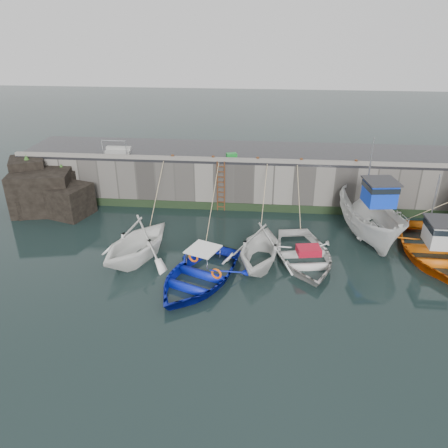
# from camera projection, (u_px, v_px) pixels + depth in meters

# --- Properties ---
(ground) EXTENTS (120.00, 120.00, 0.00)m
(ground) POSITION_uv_depth(u_px,v_px,m) (245.00, 306.00, 18.51)
(ground) COLOR black
(ground) RESTS_ON ground
(quay_back) EXTENTS (30.00, 5.00, 3.00)m
(quay_back) POSITION_uv_depth(u_px,v_px,m) (255.00, 175.00, 29.07)
(quay_back) COLOR slate
(quay_back) RESTS_ON ground
(road_back) EXTENTS (30.00, 5.00, 0.16)m
(road_back) POSITION_uv_depth(u_px,v_px,m) (255.00, 152.00, 28.38)
(road_back) COLOR black
(road_back) RESTS_ON quay_back
(kerb_back) EXTENTS (30.00, 0.30, 0.20)m
(kerb_back) POSITION_uv_depth(u_px,v_px,m) (254.00, 160.00, 26.20)
(kerb_back) COLOR slate
(kerb_back) RESTS_ON road_back
(algae_back) EXTENTS (30.00, 0.08, 0.50)m
(algae_back) POSITION_uv_depth(u_px,v_px,m) (253.00, 208.00, 27.33)
(algae_back) COLOR black
(algae_back) RESTS_ON ground
(rock_outcrop) EXTENTS (5.85, 4.24, 3.41)m
(rock_outcrop) POSITION_uv_depth(u_px,v_px,m) (46.00, 190.00, 27.22)
(rock_outcrop) COLOR black
(rock_outcrop) RESTS_ON ground
(ladder) EXTENTS (0.51, 0.08, 3.20)m
(ladder) POSITION_uv_depth(u_px,v_px,m) (221.00, 187.00, 26.88)
(ladder) COLOR #3F1E0F
(ladder) RESTS_ON ground
(boat_near_white) EXTENTS (5.75, 6.11, 2.57)m
(boat_near_white) POSITION_uv_depth(u_px,v_px,m) (138.00, 259.00, 22.10)
(boat_near_white) COLOR white
(boat_near_white) RESTS_ON ground
(boat_near_white_rope) EXTENTS (0.04, 4.79, 3.10)m
(boat_near_white_rope) POSITION_uv_depth(u_px,v_px,m) (158.00, 221.00, 26.14)
(boat_near_white_rope) COLOR tan
(boat_near_white_rope) RESTS_ON ground
(boat_near_blue) EXTENTS (5.92, 6.82, 1.18)m
(boat_near_blue) POSITION_uv_depth(u_px,v_px,m) (198.00, 281.00, 20.23)
(boat_near_blue) COLOR #0B1AAB
(boat_near_blue) RESTS_ON ground
(boat_near_blue_rope) EXTENTS (0.04, 6.35, 3.10)m
(boat_near_blue_rope) POSITION_uv_depth(u_px,v_px,m) (212.00, 230.00, 25.07)
(boat_near_blue_rope) COLOR tan
(boat_near_blue_rope) RESTS_ON ground
(boat_near_blacktrim) EXTENTS (4.60, 5.12, 2.41)m
(boat_near_blacktrim) POSITION_uv_depth(u_px,v_px,m) (259.00, 264.00, 21.65)
(boat_near_blacktrim) COLOR silver
(boat_near_blacktrim) RESTS_ON ground
(boat_near_blacktrim_rope) EXTENTS (0.04, 4.72, 3.10)m
(boat_near_blacktrim_rope) POSITION_uv_depth(u_px,v_px,m) (261.00, 225.00, 25.67)
(boat_near_blacktrim_rope) COLOR tan
(boat_near_blacktrim_rope) RESTS_ON ground
(boat_near_navy) EXTENTS (4.78, 6.09, 1.15)m
(boat_near_navy) POSITION_uv_depth(u_px,v_px,m) (303.00, 260.00, 21.95)
(boat_near_navy) COLOR silver
(boat_near_navy) RESTS_ON ground
(boat_near_navy_rope) EXTENTS (0.04, 4.28, 3.10)m
(boat_near_navy_rope) POSITION_uv_depth(u_px,v_px,m) (298.00, 224.00, 25.72)
(boat_near_navy_rope) COLOR tan
(boat_near_navy_rope) RESTS_ON ground
(boat_far_white) EXTENTS (3.43, 7.05, 5.62)m
(boat_far_white) POSITION_uv_depth(u_px,v_px,m) (371.00, 219.00, 23.76)
(boat_far_white) COLOR silver
(boat_far_white) RESTS_ON ground
(boat_far_orange) EXTENTS (4.78, 6.62, 4.36)m
(boat_far_orange) POSITION_uv_depth(u_px,v_px,m) (434.00, 249.00, 22.12)
(boat_far_orange) COLOR #DB5E0B
(boat_far_orange) RESTS_ON ground
(fish_crate) EXTENTS (0.72, 0.56, 0.30)m
(fish_crate) POSITION_uv_depth(u_px,v_px,m) (232.00, 156.00, 26.93)
(fish_crate) COLOR #157826
(fish_crate) RESTS_ON road_back
(railing) EXTENTS (1.60, 1.05, 1.00)m
(railing) POSITION_uv_depth(u_px,v_px,m) (118.00, 150.00, 27.87)
(railing) COLOR #A5A8AD
(railing) RESTS_ON road_back
(bollard_a) EXTENTS (0.18, 0.18, 0.28)m
(bollard_a) POSITION_uv_depth(u_px,v_px,m) (173.00, 157.00, 26.69)
(bollard_a) COLOR #3F1E0F
(bollard_a) RESTS_ON road_back
(bollard_b) EXTENTS (0.18, 0.18, 0.28)m
(bollard_b) POSITION_uv_depth(u_px,v_px,m) (213.00, 158.00, 26.48)
(bollard_b) COLOR #3F1E0F
(bollard_b) RESTS_ON road_back
(bollard_c) EXTENTS (0.18, 0.18, 0.28)m
(bollard_c) POSITION_uv_depth(u_px,v_px,m) (258.00, 159.00, 26.25)
(bollard_c) COLOR #3F1E0F
(bollard_c) RESTS_ON road_back
(bollard_d) EXTENTS (0.18, 0.18, 0.28)m
(bollard_d) POSITION_uv_depth(u_px,v_px,m) (301.00, 161.00, 26.04)
(bollard_d) COLOR #3F1E0F
(bollard_d) RESTS_ON road_back
(bollard_e) EXTENTS (0.18, 0.18, 0.28)m
(bollard_e) POSITION_uv_depth(u_px,v_px,m) (356.00, 162.00, 25.77)
(bollard_e) COLOR #3F1E0F
(bollard_e) RESTS_ON road_back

